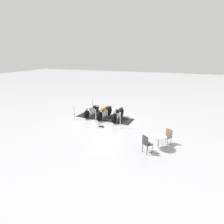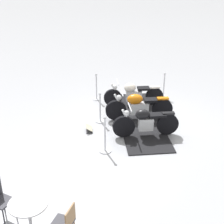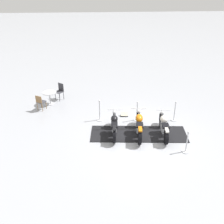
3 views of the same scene
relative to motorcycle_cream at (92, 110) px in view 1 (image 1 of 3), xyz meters
name	(u,v)px [view 1 (image 1 of 3)]	position (x,y,z in m)	size (l,w,h in m)	color
ground_plane	(105,118)	(0.05, 1.16, -0.50)	(80.00, 80.00, 0.00)	#A8AAB2
display_platform	(105,118)	(0.05, 1.16, -0.48)	(4.51, 1.42, 0.03)	black
motorcycle_cream	(92,110)	(0.00, 0.00, 0.00)	(2.25, 0.64, 0.98)	black
motorcycle_copper	(104,112)	(0.08, 1.15, 0.02)	(2.33, 0.73, 1.05)	black
motorcycle_black	(118,114)	(0.16, 2.31, 0.01)	(2.10, 0.66, 1.02)	black
stanchion_left_front	(93,107)	(-1.44, -0.66, -0.20)	(0.35, 0.35, 1.02)	silver
stanchion_right_mid	(96,119)	(1.40, 1.06, -0.17)	(0.34, 0.34, 1.07)	silver
stanchion_right_front	(74,115)	(1.25, -0.86, -0.14)	(0.31, 0.31, 1.08)	silver
stanchion_right_rear	(120,123)	(1.54, 2.97, -0.16)	(0.36, 0.36, 1.13)	silver
info_placard	(101,126)	(1.86, 1.66, -0.44)	(0.24, 0.42, 0.20)	#333338
cafe_table	(159,139)	(3.56, 5.78, 0.07)	(0.81, 0.81, 0.75)	#B7B7BC
cafe_chair_near_table	(168,136)	(2.85, 6.18, 0.02)	(0.54, 0.54, 0.89)	olive
cafe_chair_across_table	(147,143)	(4.21, 5.27, 0.06)	(0.56, 0.56, 0.98)	#2D2D33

